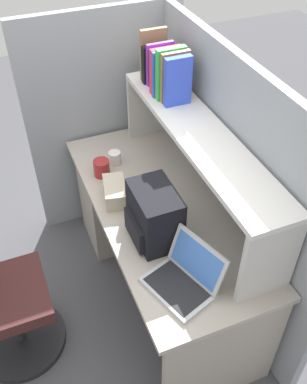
{
  "coord_description": "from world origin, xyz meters",
  "views": [
    {
      "loc": [
        1.62,
        -0.71,
        2.41
      ],
      "look_at": [
        0.0,
        -0.05,
        0.85
      ],
      "focal_mm": 41.07,
      "sensor_mm": 36.0,
      "label": 1
    }
  ],
  "objects": [
    {
      "name": "snack_canister",
      "position": [
        -0.39,
        -0.23,
        0.78
      ],
      "size": [
        0.1,
        0.1,
        0.1
      ],
      "primitive_type": "cylinder",
      "color": "maroon",
      "rests_on": "desk"
    },
    {
      "name": "reference_books_on_shelf",
      "position": [
        -0.43,
        0.2,
        1.31
      ],
      "size": [
        0.36,
        0.18,
        0.3
      ],
      "color": "olive",
      "rests_on": "overhead_hutch"
    },
    {
      "name": "paper_cup",
      "position": [
        -0.47,
        -0.12,
        0.77
      ],
      "size": [
        0.08,
        0.08,
        0.08
      ],
      "primitive_type": "cylinder",
      "color": "white",
      "rests_on": "desk"
    },
    {
      "name": "cubicle_partition_left",
      "position": [
        -0.85,
        -0.05,
        0.78
      ],
      "size": [
        0.05,
        1.06,
        1.55
      ],
      "primitive_type": "cube",
      "color": "gray",
      "rests_on": "ground_plane"
    },
    {
      "name": "laptop",
      "position": [
        0.53,
        -0.11,
        0.78
      ],
      "size": [
        0.38,
        0.35,
        0.22
      ],
      "color": "#B7BABF",
      "rests_on": "desk"
    },
    {
      "name": "ground_plane",
      "position": [
        0.0,
        0.0,
        0.0
      ],
      "size": [
        8.0,
        8.0,
        0.0
      ],
      "primitive_type": "plane",
      "color": "#4C4C51"
    },
    {
      "name": "backpack",
      "position": [
        0.19,
        -0.13,
        0.88
      ],
      "size": [
        0.3,
        0.22,
        0.3
      ],
      "color": "black",
      "rests_on": "desk"
    },
    {
      "name": "overhead_hutch",
      "position": [
        0.0,
        0.2,
        1.08
      ],
      "size": [
        1.44,
        0.28,
        0.45
      ],
      "color": "beige",
      "rests_on": "desk"
    },
    {
      "name": "tissue_box",
      "position": [
        -0.16,
        -0.22,
        0.78
      ],
      "size": [
        0.24,
        0.16,
        0.1
      ],
      "primitive_type": "cube",
      "rotation": [
        0.0,
        0.0,
        -0.22
      ],
      "color": "#BFB299",
      "rests_on": "desk"
    },
    {
      "name": "cubicle_partition_rear",
      "position": [
        0.0,
        0.38,
        0.78
      ],
      "size": [
        1.84,
        0.05,
        1.55
      ],
      "primitive_type": "cube",
      "color": "gray",
      "rests_on": "ground_plane"
    },
    {
      "name": "computer_mouse",
      "position": [
        -0.17,
        -0.02,
        0.75
      ],
      "size": [
        0.08,
        0.12,
        0.03
      ],
      "primitive_type": "cube",
      "rotation": [
        0.0,
        0.0,
        0.26
      ],
      "color": "silver",
      "rests_on": "desk"
    },
    {
      "name": "desk",
      "position": [
        -0.39,
        0.0,
        0.4
      ],
      "size": [
        1.6,
        0.7,
        0.73
      ],
      "color": "#AAA093",
      "rests_on": "ground_plane"
    }
  ]
}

